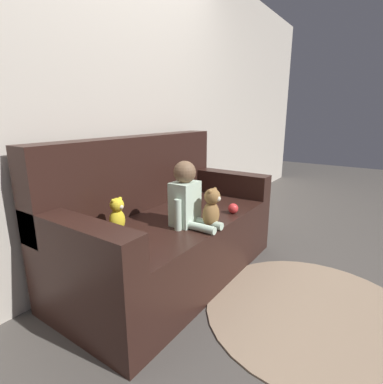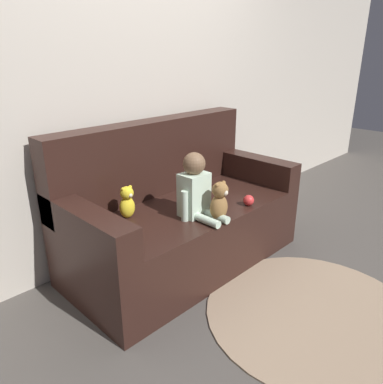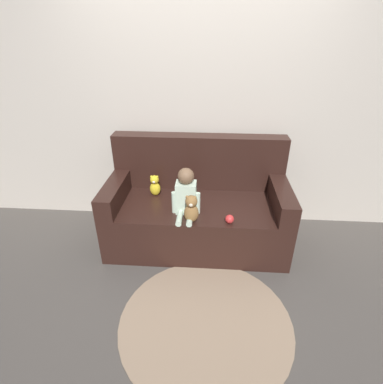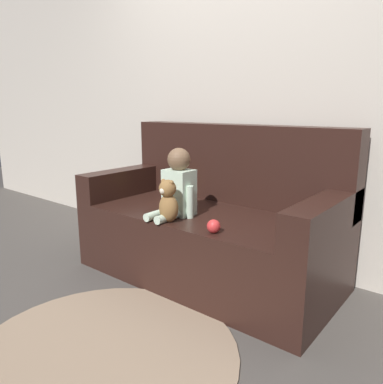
% 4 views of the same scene
% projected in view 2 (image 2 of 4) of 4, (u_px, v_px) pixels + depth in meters
% --- Properties ---
extents(ground_plane, '(12.00, 12.00, 0.00)m').
position_uv_depth(ground_plane, '(185.00, 261.00, 2.82)').
color(ground_plane, '#4C4742').
extents(wall_back, '(8.00, 0.05, 2.60)m').
position_uv_depth(wall_back, '(135.00, 78.00, 2.68)').
color(wall_back, beige).
rests_on(wall_back, ground_plane).
extents(couch, '(1.71, 0.83, 1.02)m').
position_uv_depth(couch, '(179.00, 216.00, 2.73)').
color(couch, black).
rests_on(couch, ground_plane).
extents(person_baby, '(0.25, 0.32, 0.42)m').
position_uv_depth(person_baby, '(196.00, 189.00, 2.40)').
color(person_baby, silver).
rests_on(person_baby, couch).
extents(teddy_bear_brown, '(0.13, 0.12, 0.26)m').
position_uv_depth(teddy_bear_brown, '(219.00, 201.00, 2.36)').
color(teddy_bear_brown, olive).
rests_on(teddy_bear_brown, couch).
extents(plush_toy_side, '(0.10, 0.10, 0.22)m').
position_uv_depth(plush_toy_side, '(127.00, 202.00, 2.40)').
color(plush_toy_side, yellow).
rests_on(plush_toy_side, couch).
extents(toy_ball, '(0.08, 0.08, 0.08)m').
position_uv_depth(toy_ball, '(249.00, 200.00, 2.61)').
color(toy_ball, red).
rests_on(toy_ball, couch).
extents(floor_rug, '(1.29, 1.29, 0.01)m').
position_uv_depth(floor_rug, '(313.00, 313.00, 2.25)').
color(floor_rug, gray).
rests_on(floor_rug, ground_plane).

